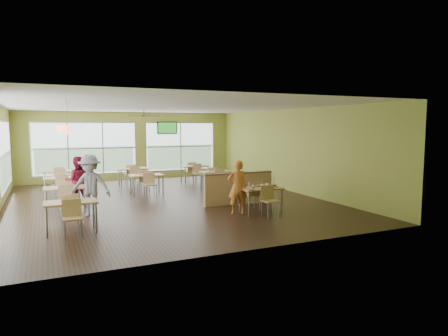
{
  "coord_description": "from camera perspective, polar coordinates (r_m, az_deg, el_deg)",
  "views": [
    {
      "loc": [
        -3.72,
        -13.05,
        2.54
      ],
      "look_at": [
        1.57,
        -1.33,
        1.19
      ],
      "focal_mm": 32.0,
      "sensor_mm": 36.0,
      "label": 1
    }
  ],
  "objects": [
    {
      "name": "ceiling_fan",
      "position": [
        16.48,
        -11.36,
        7.31
      ],
      "size": [
        1.25,
        1.25,
        0.29
      ],
      "color": "#2D2119",
      "rests_on": "ceiling"
    },
    {
      "name": "dining_tables",
      "position": [
        15.12,
        -13.95,
        -1.42
      ],
      "size": [
        6.92,
        8.72,
        0.87
      ],
      "color": "tan",
      "rests_on": "floor"
    },
    {
      "name": "cup_yellow",
      "position": [
        11.49,
        5.49,
        -2.62
      ],
      "size": [
        0.1,
        0.1,
        0.34
      ],
      "color": "white",
      "rests_on": "main_table"
    },
    {
      "name": "tv_backwall",
      "position": [
        19.73,
        -8.11,
        5.69
      ],
      "size": [
        1.0,
        0.07,
        0.6
      ],
      "color": "black",
      "rests_on": "wall_back"
    },
    {
      "name": "wrapper_left",
      "position": [
        11.22,
        3.87,
        -3.07
      ],
      "size": [
        0.17,
        0.15,
        0.04
      ],
      "primitive_type": "ellipsoid",
      "rotation": [
        0.0,
        0.0,
        -0.1
      ],
      "color": "tan",
      "rests_on": "main_table"
    },
    {
      "name": "patron_grey",
      "position": [
        11.87,
        -18.57,
        -2.38
      ],
      "size": [
        1.29,
        1.02,
        1.74
      ],
      "primitive_type": "imported",
      "rotation": [
        0.0,
        0.0,
        -0.37
      ],
      "color": "slate",
      "rests_on": "floor"
    },
    {
      "name": "cup_blue",
      "position": [
        11.41,
        4.17,
        -2.71
      ],
      "size": [
        0.08,
        0.08,
        0.3
      ],
      "color": "white",
      "rests_on": "main_table"
    },
    {
      "name": "main_table",
      "position": [
        11.72,
        5.28,
        -3.38
      ],
      "size": [
        1.22,
        1.52,
        0.87
      ],
      "color": "tan",
      "rests_on": "floor"
    },
    {
      "name": "man_plaid",
      "position": [
        11.53,
        1.95,
        -2.74
      ],
      "size": [
        0.65,
        0.52,
        1.57
      ],
      "primitive_type": "imported",
      "rotation": [
        0.0,
        0.0,
        2.86
      ],
      "color": "red",
      "rests_on": "floor"
    },
    {
      "name": "window_bays",
      "position": [
        16.19,
        -20.48,
        1.87
      ],
      "size": [
        9.24,
        10.24,
        2.38
      ],
      "color": "white",
      "rests_on": "room"
    },
    {
      "name": "ketchup_cup",
      "position": [
        11.76,
        7.61,
        -2.73
      ],
      "size": [
        0.06,
        0.06,
        0.02
      ],
      "primitive_type": "cylinder",
      "color": "#AA1C15",
      "rests_on": "main_table"
    },
    {
      "name": "pendant_lights",
      "position": [
        13.73,
        -22.24,
        5.21
      ],
      "size": [
        0.11,
        7.31,
        0.86
      ],
      "color": "#2D2119",
      "rests_on": "ceiling"
    },
    {
      "name": "wrapper_right",
      "position": [
        11.55,
        6.99,
        -2.86
      ],
      "size": [
        0.14,
        0.13,
        0.03
      ],
      "primitive_type": "ellipsoid",
      "rotation": [
        0.0,
        0.0,
        -0.14
      ],
      "color": "tan",
      "rests_on": "main_table"
    },
    {
      "name": "patron_maroon",
      "position": [
        13.45,
        -20.2,
        -1.81
      ],
      "size": [
        0.84,
        0.69,
        1.59
      ],
      "primitive_type": "imported",
      "rotation": [
        0.0,
        0.0,
        3.03
      ],
      "color": "maroon",
      "rests_on": "floor"
    },
    {
      "name": "wrapper_mid",
      "position": [
        11.89,
        4.94,
        -2.54
      ],
      "size": [
        0.25,
        0.24,
        0.05
      ],
      "primitive_type": "ellipsoid",
      "rotation": [
        0.0,
        0.0,
        0.38
      ],
      "color": "tan",
      "rests_on": "main_table"
    },
    {
      "name": "cup_red_far",
      "position": [
        11.67,
        7.13,
        -2.49
      ],
      "size": [
        0.1,
        0.1,
        0.36
      ],
      "color": "white",
      "rests_on": "main_table"
    },
    {
      "name": "half_wall_divider",
      "position": [
        13.0,
        2.11,
        -2.91
      ],
      "size": [
        2.4,
        0.14,
        1.04
      ],
      "color": "tan",
      "rests_on": "floor"
    },
    {
      "name": "food_basket",
      "position": [
        11.94,
        7.02,
        -2.51
      ],
      "size": [
        0.22,
        0.22,
        0.05
      ],
      "color": "black",
      "rests_on": "main_table"
    },
    {
      "name": "cup_red_near",
      "position": [
        11.66,
        6.16,
        -2.5
      ],
      "size": [
        0.09,
        0.09,
        0.34
      ],
      "color": "white",
      "rests_on": "main_table"
    },
    {
      "name": "room",
      "position": [
        13.6,
        -8.39,
        1.99
      ],
      "size": [
        12.0,
        12.04,
        3.2
      ],
      "color": "black",
      "rests_on": "ground"
    }
  ]
}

